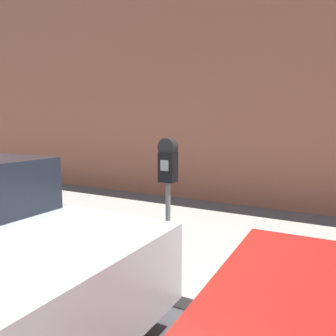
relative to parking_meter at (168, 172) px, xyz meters
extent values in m
cube|color=#ADAAA3|center=(-0.24, 0.89, -1.07)|extent=(24.00, 2.80, 0.12)
cube|color=#935642|center=(-0.24, 3.52, 1.70)|extent=(24.00, 0.30, 5.66)
cylinder|color=slate|center=(0.00, 0.00, -0.55)|extent=(0.05, 0.05, 0.91)
cube|color=black|center=(0.00, 0.00, 0.06)|extent=(0.17, 0.14, 0.31)
cube|color=gray|center=(0.00, -0.07, 0.08)|extent=(0.09, 0.01, 0.11)
cylinder|color=black|center=(0.00, 0.00, 0.26)|extent=(0.19, 0.11, 0.19)
cylinder|color=black|center=(-0.37, -0.86, -0.78)|extent=(0.71, 0.23, 0.71)
camera|label=1|loc=(1.61, -2.94, 0.51)|focal=35.00mm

